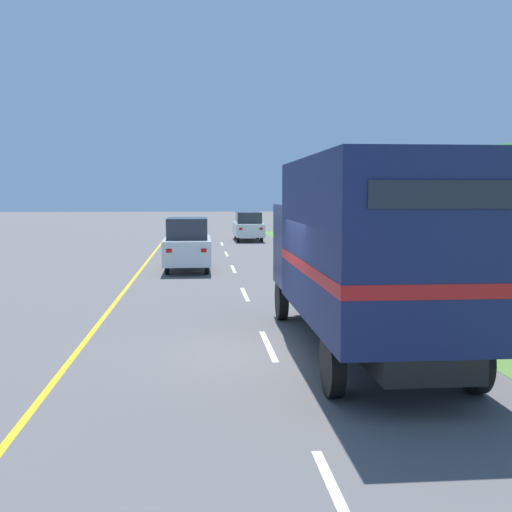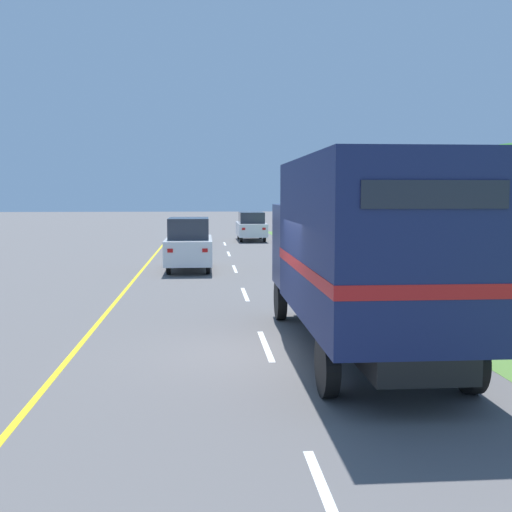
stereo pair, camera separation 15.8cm
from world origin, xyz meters
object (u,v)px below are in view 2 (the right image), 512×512
at_px(roadside_tree_mid, 468,185).
at_px(lead_car_white, 189,244).
at_px(roadside_tree_near, 510,189).
at_px(lead_car_white_ahead, 251,226).
at_px(horse_trailer_truck, 362,248).
at_px(highway_sign, 453,236).

bearing_deg(roadside_tree_mid, lead_car_white, -168.93).
relative_size(lead_car_white, roadside_tree_near, 0.88).
bearing_deg(lead_car_white_ahead, roadside_tree_mid, -57.62).
relative_size(horse_trailer_truck, roadside_tree_mid, 1.60).
bearing_deg(lead_car_white, horse_trailer_truck, -75.67).
xyz_separation_m(lead_car_white, highway_sign, (7.64, -7.80, 0.80)).
xyz_separation_m(lead_car_white, roadside_tree_near, (11.70, -2.83, 2.15)).
xyz_separation_m(roadside_tree_near, roadside_tree_mid, (0.63, 5.24, 0.24)).
bearing_deg(roadside_tree_mid, lead_car_white_ahead, 122.38).
distance_m(lead_car_white_ahead, roadside_tree_near, 20.73).
bearing_deg(roadside_tree_near, lead_car_white, 166.41).
bearing_deg(lead_car_white_ahead, highway_sign, -80.50).
xyz_separation_m(horse_trailer_truck, roadside_tree_near, (8.17, 11.00, 1.17)).
relative_size(lead_car_white_ahead, roadside_tree_near, 0.94).
bearing_deg(roadside_tree_mid, highway_sign, -114.68).
height_order(horse_trailer_truck, roadside_tree_near, roadside_tree_near).
bearing_deg(highway_sign, roadside_tree_near, 50.74).
height_order(lead_car_white_ahead, roadside_tree_near, roadside_tree_near).
xyz_separation_m(highway_sign, roadside_tree_mid, (4.69, 10.21, 1.59)).
height_order(roadside_tree_near, roadside_tree_mid, roadside_tree_mid).
xyz_separation_m(horse_trailer_truck, lead_car_white_ahead, (0.10, 29.96, -1.07)).
height_order(highway_sign, roadside_tree_mid, roadside_tree_mid).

